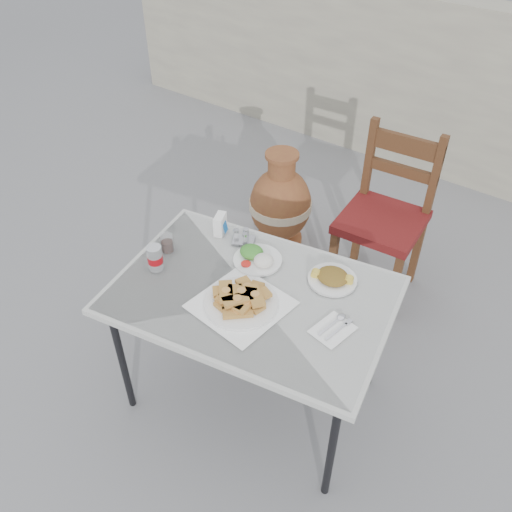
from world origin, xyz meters
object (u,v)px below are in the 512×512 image
Objects in this scene: pide_plate at (241,299)px; salad_chopped_plate at (333,278)px; cafe_table at (252,300)px; napkin_holder at (220,224)px; salad_rice_plate at (257,257)px; terracotta_urn at (280,205)px; cola_glass at (167,244)px; soda_can at (155,258)px; condiment_caddy at (243,238)px; chair at (385,215)px.

pide_plate is 0.39m from salad_chopped_plate.
cafe_table is 12.78× the size of napkin_holder.
salad_rice_plate is (-0.10, 0.25, -0.01)m from pide_plate.
salad_rice_plate is 1.02m from terracotta_urn.
salad_chopped_plate reaches higher than terracotta_urn.
cafe_table is 1.18m from terracotta_urn.
cola_glass reaches higher than cafe_table.
napkin_holder is (-0.57, -0.02, 0.03)m from salad_chopped_plate.
pide_plate is 3.19× the size of soda_can.
pide_plate reaches higher than salad_chopped_plate.
salad_chopped_plate is at bearing 20.33° from cola_glass.
cafe_table is at bearing -60.56° from salad_rice_plate.
napkin_holder reaches higher than condiment_caddy.
condiment_caddy reaches higher than pide_plate.
soda_can is at bearing -163.82° from cafe_table.
soda_can is at bearing -84.12° from terracotta_urn.
terracotta_urn is (-0.07, 1.01, -0.40)m from cola_glass.
terracotta_urn is (-0.12, 1.12, -0.42)m from soda_can.
cafe_table is 14.92× the size of cola_glass.
pide_plate is 1.14m from chair.
cola_glass is at bearing 170.39° from pide_plate.
chair is at bearing 97.88° from salad_chopped_plate.
cola_glass is at bearing -85.79° from terracotta_urn.
pide_plate is 1.27m from terracotta_urn.
soda_can reaches higher than terracotta_urn.
napkin_holder is (-0.34, 0.23, 0.09)m from cafe_table.
condiment_caddy is (-0.22, 0.23, 0.07)m from cafe_table.
condiment_caddy is at bearing -178.41° from salad_chopped_plate.
cafe_table is at bearing -54.33° from napkin_holder.
napkin_holder is at bearing -76.83° from terracotta_urn.
chair is (0.21, 0.87, -0.20)m from salad_rice_plate.
condiment_caddy is at bearing 133.10° from cafe_table.
cafe_table is 10.13× the size of condiment_caddy.
salad_rice_plate is 0.43m from soda_can.
soda_can is (-0.41, -0.04, 0.03)m from pide_plate.
soda_can reaches higher than salad_chopped_plate.
cola_glass is (-0.46, 0.08, 0.01)m from pide_plate.
cola_glass is 0.68× the size of condiment_caddy.
napkin_holder is at bearing 79.20° from soda_can.
napkin_holder is 0.79× the size of condiment_caddy.
cafe_table is at bearing 16.18° from soda_can.
condiment_caddy is at bearing -17.95° from napkin_holder.
cafe_table is 0.20m from salad_rice_plate.
chair is (0.53, 1.15, -0.24)m from soda_can.
pide_plate is at bearing -67.78° from salad_rice_plate.
salad_rice_plate is at bearing -107.82° from chair.
cafe_table is 1.85× the size of terracotta_urn.
soda_can is (-0.31, -0.28, 0.04)m from salad_rice_plate.
cola_glass reaches higher than salad_rice_plate.
terracotta_urn is (-0.52, 1.00, -0.32)m from cafe_table.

